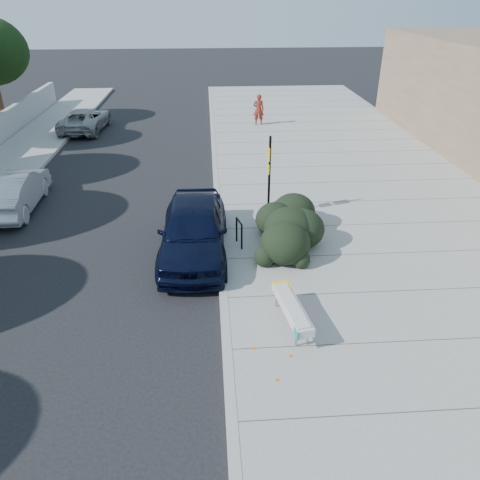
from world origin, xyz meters
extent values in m
plane|color=black|center=(0.00, 0.00, 0.00)|extent=(120.00, 120.00, 0.00)
cube|color=gray|center=(5.60, 5.00, 0.07)|extent=(11.20, 50.00, 0.15)
cube|color=#9E9E99|center=(0.00, 5.00, 0.08)|extent=(0.22, 50.00, 0.17)
cylinder|color=#332114|center=(-12.50, 19.00, 1.20)|extent=(0.36, 0.36, 2.40)
cylinder|color=gray|center=(1.56, -1.99, 0.34)|extent=(0.05, 0.05, 0.39)
cylinder|color=gray|center=(1.83, -1.95, 0.34)|extent=(0.05, 0.05, 0.39)
cylinder|color=gray|center=(1.33, -0.46, 0.34)|extent=(0.05, 0.05, 0.39)
cylinder|color=gray|center=(1.59, -0.42, 0.34)|extent=(0.05, 0.05, 0.39)
cylinder|color=gray|center=(1.44, -1.22, 0.51)|extent=(0.27, 1.54, 0.03)
cylinder|color=gray|center=(1.71, -1.18, 0.51)|extent=(0.27, 1.54, 0.03)
cube|color=#B2B2B2|center=(1.58, -1.20, 0.64)|extent=(0.71, 2.07, 0.21)
cube|color=yellow|center=(1.46, -0.41, 0.76)|extent=(0.47, 0.46, 0.02)
cube|color=teal|center=(1.52, -2.14, 0.64)|extent=(0.08, 0.24, 0.19)
cylinder|color=black|center=(0.66, 2.59, 0.56)|extent=(0.06, 0.06, 0.83)
cylinder|color=black|center=(0.54, 3.11, 0.56)|extent=(0.06, 0.06, 0.83)
cylinder|color=black|center=(0.60, 2.85, 0.98)|extent=(0.18, 0.53, 0.06)
cube|color=black|center=(1.79, 5.00, 1.58)|extent=(0.08, 0.08, 2.87)
cube|color=yellow|center=(1.73, 4.99, 2.41)|extent=(0.07, 0.33, 0.46)
cube|color=yellow|center=(1.73, 4.99, 1.89)|extent=(0.07, 0.31, 0.35)
ellipsoid|color=black|center=(2.11, 3.21, 0.85)|extent=(1.99, 3.79, 1.40)
imported|color=black|center=(-0.80, 2.62, 0.85)|extent=(2.16, 5.07, 1.71)
imported|color=#BCBCC2|center=(-7.50, 6.49, 0.73)|extent=(1.71, 4.47, 1.45)
imported|color=gray|center=(-7.32, 17.48, 0.64)|extent=(2.42, 4.76, 1.29)
imported|color=maroon|center=(2.74, 17.62, 1.03)|extent=(0.67, 0.47, 1.76)
camera|label=1|loc=(-0.27, -10.07, 7.30)|focal=35.00mm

